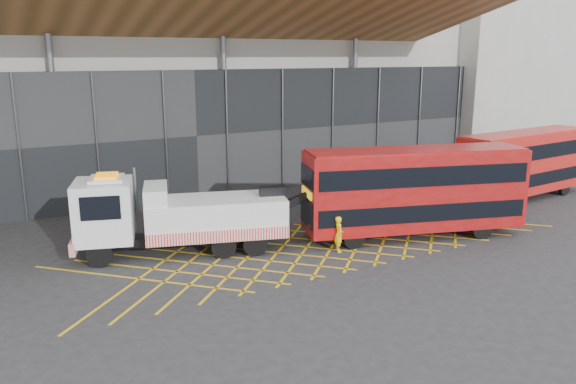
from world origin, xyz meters
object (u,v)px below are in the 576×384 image
recovery_truck (175,215)px  bus_towed (414,188)px  worker (339,234)px  bus_second (524,162)px

recovery_truck → bus_towed: (11.13, -3.40, 0.68)m
recovery_truck → worker: (6.65, -3.46, -0.95)m
bus_towed → worker: (-4.48, -0.06, -1.63)m
recovery_truck → worker: recovery_truck is taller
recovery_truck → bus_second: size_ratio=1.04×
recovery_truck → bus_second: 22.47m
recovery_truck → bus_towed: bus_towed is taller
bus_second → worker: (-15.79, -2.62, -1.52)m
recovery_truck → worker: size_ratio=6.59×
worker → recovery_truck: bearing=84.4°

